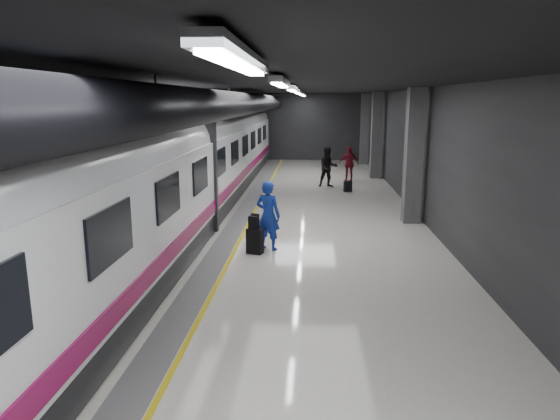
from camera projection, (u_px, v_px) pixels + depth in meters
name	position (u px, v px, depth m)	size (l,w,h in m)	color
ground	(273.00, 235.00, 15.47)	(40.00, 40.00, 0.00)	silver
platform_hall	(266.00, 118.00, 15.66)	(10.02, 40.02, 4.51)	black
train	(167.00, 168.00, 15.23)	(3.05, 38.00, 4.05)	black
traveler_main	(268.00, 216.00, 13.76)	(0.71, 0.47, 1.95)	blue
suitcase_main	(255.00, 241.00, 13.54)	(0.42, 0.27, 0.69)	black
shoulder_bag	(254.00, 223.00, 13.39)	(0.27, 0.14, 0.35)	black
traveler_far_a	(328.00, 167.00, 23.84)	(0.93, 0.73, 1.92)	black
traveler_far_b	(349.00, 164.00, 25.58)	(1.04, 0.43, 1.78)	maroon
suitcase_far	(348.00, 186.00, 22.72)	(0.34, 0.22, 0.50)	black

